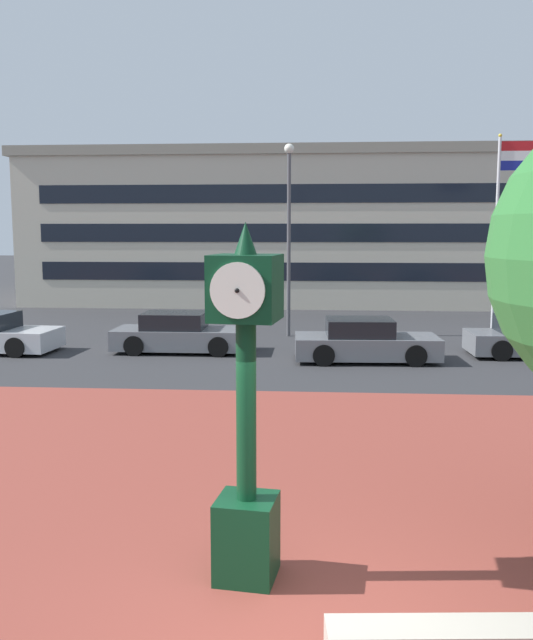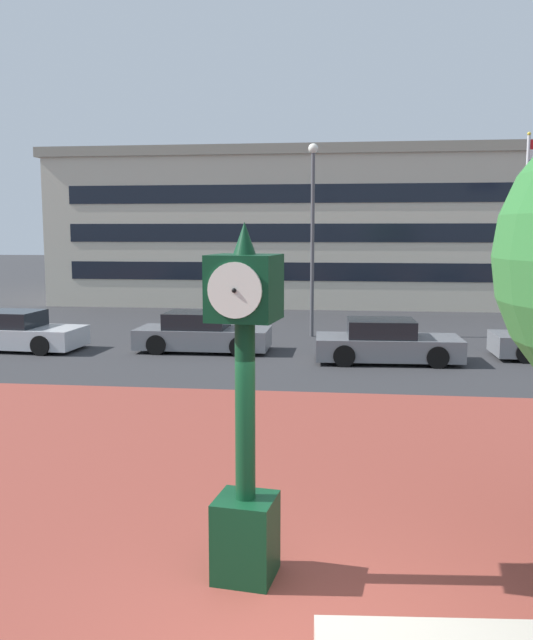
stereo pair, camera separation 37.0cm
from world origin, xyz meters
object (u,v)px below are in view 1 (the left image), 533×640
object	(u,v)px
car_street_near	(180,334)
flagpole_primary	(504,212)
car_street_far	(365,342)
street_lamp_post	(289,221)
civic_building	(306,228)
street_clock	(246,415)

from	to	relation	value
car_street_near	flagpole_primary	distance (m)	13.40
car_street_far	street_lamp_post	world-z (taller)	street_lamp_post
civic_building	street_lamp_post	world-z (taller)	civic_building
street_lamp_post	street_clock	bearing A→B (deg)	-89.19
car_street_near	flagpole_primary	size ratio (longest dim) A/B	0.57
street_clock	street_lamp_post	distance (m)	18.05
civic_building	street_clock	bearing A→B (deg)	-90.29
car_street_far	civic_building	world-z (taller)	civic_building
street_clock	car_street_near	distance (m)	14.86
car_street_near	street_lamp_post	xyz separation A→B (m)	(3.39, 3.56, 3.69)
street_clock	street_lamp_post	world-z (taller)	street_lamp_post
street_clock	street_lamp_post	bearing A→B (deg)	98.27
car_street_near	street_clock	bearing A→B (deg)	14.32
car_street_far	car_street_near	bearing A→B (deg)	-103.36
car_street_far	flagpole_primary	xyz separation A→B (m)	(5.68, 6.58, 4.06)
car_street_far	street_clock	bearing A→B (deg)	-11.94
car_street_near	flagpole_primary	xyz separation A→B (m)	(11.56, 5.43, 4.06)
civic_building	flagpole_primary	bearing A→B (deg)	-60.52
street_clock	car_street_near	world-z (taller)	street_clock
flagpole_primary	civic_building	distance (m)	15.75
car_street_far	flagpole_primary	bearing A→B (deg)	136.89
street_clock	civic_building	bearing A→B (deg)	97.18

